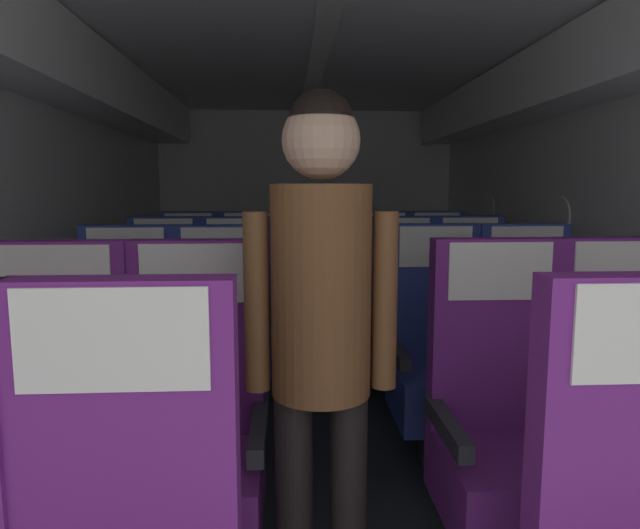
{
  "coord_description": "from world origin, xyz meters",
  "views": [
    {
      "loc": [
        -0.21,
        0.35,
        1.33
      ],
      "look_at": [
        -0.02,
        3.64,
        0.89
      ],
      "focal_mm": 31.31,
      "sensor_mm": 36.0,
      "label": 1
    }
  ],
  "objects_px": {
    "seat_b_right_window": "(503,438)",
    "seat_e_left_window": "(189,300)",
    "seat_e_right_window": "(383,298)",
    "seat_e_left_aisle": "(248,299)",
    "seat_e_right_aisle": "(438,297)",
    "seat_b_left_aisle": "(195,445)",
    "seat_d_right_aisle": "(472,321)",
    "seat_b_right_aisle": "(628,433)",
    "seat_d_left_aisle": "(236,325)",
    "seat_b_left_window": "(54,450)",
    "seat_c_left_window": "(126,369)",
    "flight_attendant": "(321,315)",
    "seat_d_right_window": "(403,323)",
    "seat_c_right_window": "(437,363)",
    "seat_c_right_aisle": "(529,362)",
    "seat_c_left_aisle": "(220,367)",
    "seat_d_left_window": "(164,326)"
  },
  "relations": [
    {
      "from": "seat_b_left_aisle",
      "to": "seat_d_right_aisle",
      "type": "bearing_deg",
      "value": 48.3
    },
    {
      "from": "seat_b_right_window",
      "to": "seat_e_right_window",
      "type": "relative_size",
      "value": 1.0
    },
    {
      "from": "seat_b_left_aisle",
      "to": "seat_e_left_window",
      "type": "height_order",
      "value": "same"
    },
    {
      "from": "seat_e_right_aisle",
      "to": "seat_d_right_aisle",
      "type": "bearing_deg",
      "value": -90.1
    },
    {
      "from": "seat_c_right_aisle",
      "to": "seat_e_right_aisle",
      "type": "relative_size",
      "value": 1.0
    },
    {
      "from": "seat_b_left_aisle",
      "to": "flight_attendant",
      "type": "xyz_separation_m",
      "value": [
        0.41,
        -0.25,
        0.49
      ]
    },
    {
      "from": "seat_d_right_window",
      "to": "seat_e_right_window",
      "type": "bearing_deg",
      "value": 88.95
    },
    {
      "from": "seat_b_right_aisle",
      "to": "seat_d_right_aisle",
      "type": "bearing_deg",
      "value": 90.01
    },
    {
      "from": "seat_b_left_aisle",
      "to": "seat_b_right_window",
      "type": "relative_size",
      "value": 1.0
    },
    {
      "from": "seat_b_right_aisle",
      "to": "seat_d_right_aisle",
      "type": "xyz_separation_m",
      "value": [
        -0.0,
        1.67,
        0.0
      ]
    },
    {
      "from": "seat_b_right_aisle",
      "to": "seat_d_right_aisle",
      "type": "height_order",
      "value": "same"
    },
    {
      "from": "seat_c_right_window",
      "to": "seat_d_left_aisle",
      "type": "height_order",
      "value": "same"
    },
    {
      "from": "seat_b_left_window",
      "to": "seat_b_right_aisle",
      "type": "xyz_separation_m",
      "value": [
        1.95,
        0.02,
        0.0
      ]
    },
    {
      "from": "seat_e_left_aisle",
      "to": "seat_e_right_aisle",
      "type": "bearing_deg",
      "value": -0.55
    },
    {
      "from": "seat_d_left_window",
      "to": "flight_attendant",
      "type": "height_order",
      "value": "flight_attendant"
    },
    {
      "from": "seat_b_right_aisle",
      "to": "seat_d_left_aisle",
      "type": "height_order",
      "value": "same"
    },
    {
      "from": "seat_b_left_aisle",
      "to": "seat_d_right_window",
      "type": "relative_size",
      "value": 1.0
    },
    {
      "from": "seat_b_right_window",
      "to": "seat_c_left_window",
      "type": "bearing_deg",
      "value": 150.96
    },
    {
      "from": "seat_b_left_aisle",
      "to": "seat_c_right_aisle",
      "type": "relative_size",
      "value": 1.0
    },
    {
      "from": "seat_b_right_window",
      "to": "seat_d_right_aisle",
      "type": "xyz_separation_m",
      "value": [
        0.45,
        1.68,
        0.0
      ]
    },
    {
      "from": "seat_b_right_window",
      "to": "seat_d_right_aisle",
      "type": "height_order",
      "value": "same"
    },
    {
      "from": "seat_b_left_window",
      "to": "seat_b_right_aisle",
      "type": "height_order",
      "value": "same"
    },
    {
      "from": "seat_c_left_window",
      "to": "seat_c_right_window",
      "type": "relative_size",
      "value": 1.0
    },
    {
      "from": "seat_e_right_aisle",
      "to": "flight_attendant",
      "type": "xyz_separation_m",
      "value": [
        -1.09,
        -2.73,
        0.49
      ]
    },
    {
      "from": "seat_b_right_aisle",
      "to": "seat_e_right_aisle",
      "type": "xyz_separation_m",
      "value": [
        0.0,
        2.48,
        0.0
      ]
    },
    {
      "from": "seat_d_right_window",
      "to": "seat_e_left_aisle",
      "type": "xyz_separation_m",
      "value": [
        -1.04,
        0.84,
        0.0
      ]
    },
    {
      "from": "seat_e_left_aisle",
      "to": "seat_d_left_window",
      "type": "bearing_deg",
      "value": -119.29
    },
    {
      "from": "seat_e_right_window",
      "to": "seat_d_right_aisle",
      "type": "bearing_deg",
      "value": -61.89
    },
    {
      "from": "seat_b_right_window",
      "to": "seat_c_right_aisle",
      "type": "height_order",
      "value": "same"
    },
    {
      "from": "seat_c_right_window",
      "to": "seat_d_right_aisle",
      "type": "xyz_separation_m",
      "value": [
        0.45,
        0.84,
        0.0
      ]
    },
    {
      "from": "seat_c_right_aisle",
      "to": "seat_e_right_aisle",
      "type": "xyz_separation_m",
      "value": [
        -0.0,
        1.67,
        0.0
      ]
    },
    {
      "from": "seat_b_right_window",
      "to": "flight_attendant",
      "type": "xyz_separation_m",
      "value": [
        -0.64,
        -0.24,
        0.49
      ]
    },
    {
      "from": "seat_b_left_aisle",
      "to": "seat_e_left_aisle",
      "type": "bearing_deg",
      "value": 89.95
    },
    {
      "from": "seat_c_left_aisle",
      "to": "seat_d_right_aisle",
      "type": "xyz_separation_m",
      "value": [
        1.51,
        0.86,
        0.0
      ]
    },
    {
      "from": "seat_c_right_aisle",
      "to": "seat_c_left_aisle",
      "type": "bearing_deg",
      "value": 179.83
    },
    {
      "from": "seat_d_right_aisle",
      "to": "seat_e_right_window",
      "type": "distance_m",
      "value": 0.92
    },
    {
      "from": "seat_c_left_window",
      "to": "seat_c_right_window",
      "type": "bearing_deg",
      "value": 0.25
    },
    {
      "from": "seat_d_left_aisle",
      "to": "seat_e_left_window",
      "type": "distance_m",
      "value": 0.95
    },
    {
      "from": "seat_d_right_aisle",
      "to": "seat_b_left_window",
      "type": "bearing_deg",
      "value": -139.07
    },
    {
      "from": "seat_d_left_window",
      "to": "seat_e_right_window",
      "type": "bearing_deg",
      "value": 28.3
    },
    {
      "from": "seat_d_left_aisle",
      "to": "seat_e_right_aisle",
      "type": "relative_size",
      "value": 1.0
    },
    {
      "from": "seat_d_left_window",
      "to": "seat_c_right_aisle",
      "type": "bearing_deg",
      "value": -23.66
    },
    {
      "from": "seat_c_left_window",
      "to": "seat_e_right_aisle",
      "type": "xyz_separation_m",
      "value": [
        1.95,
        1.66,
        0.0
      ]
    },
    {
      "from": "seat_c_left_window",
      "to": "seat_d_right_window",
      "type": "relative_size",
      "value": 1.0
    },
    {
      "from": "seat_d_left_aisle",
      "to": "seat_d_right_aisle",
      "type": "xyz_separation_m",
      "value": [
        1.51,
        0.02,
        0.0
      ]
    },
    {
      "from": "seat_d_left_aisle",
      "to": "seat_d_right_window",
      "type": "relative_size",
      "value": 1.0
    },
    {
      "from": "seat_b_right_window",
      "to": "seat_e_left_window",
      "type": "distance_m",
      "value": 2.92
    },
    {
      "from": "seat_e_right_window",
      "to": "flight_attendant",
      "type": "bearing_deg",
      "value": -103.38
    },
    {
      "from": "seat_b_right_aisle",
      "to": "seat_e_right_aisle",
      "type": "distance_m",
      "value": 2.48
    },
    {
      "from": "seat_e_left_aisle",
      "to": "seat_e_right_window",
      "type": "bearing_deg",
      "value": -0.64
    }
  ]
}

